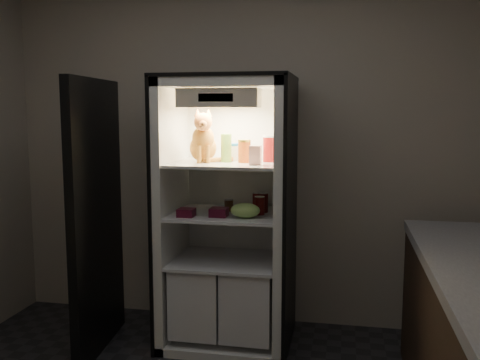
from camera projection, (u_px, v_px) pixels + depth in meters
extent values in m
plane|color=#ADA190|center=(240.00, 149.00, 4.10)|extent=(3.60, 0.00, 3.60)
cube|color=white|center=(237.00, 206.00, 4.03)|extent=(0.85, 0.06, 1.85)
cube|color=white|center=(173.00, 212.00, 3.79)|extent=(0.06, 0.70, 1.85)
cube|color=white|center=(284.00, 216.00, 3.64)|extent=(0.06, 0.70, 1.85)
cube|color=white|center=(227.00, 84.00, 3.60)|extent=(0.85, 0.70, 0.06)
cube|color=white|center=(228.00, 337.00, 3.83)|extent=(0.85, 0.70, 0.06)
cube|color=black|center=(168.00, 212.00, 3.80)|extent=(0.02, 0.72, 1.87)
cube|color=black|center=(290.00, 216.00, 3.63)|extent=(0.02, 0.72, 1.87)
cube|color=black|center=(227.00, 77.00, 3.60)|extent=(0.90, 0.72, 0.02)
cube|color=white|center=(226.00, 164.00, 3.64)|extent=(0.73, 0.62, 0.02)
cube|color=white|center=(227.00, 214.00, 3.69)|extent=(0.73, 0.62, 0.02)
cube|color=white|center=(203.00, 293.00, 3.80)|extent=(0.34, 0.58, 0.48)
cube|color=white|center=(251.00, 297.00, 3.73)|extent=(0.34, 0.58, 0.48)
cube|color=white|center=(227.00, 261.00, 3.73)|extent=(0.73, 0.62, 0.02)
cube|color=#F6E3C9|center=(219.00, 98.00, 3.38)|extent=(0.52, 0.18, 0.12)
cube|color=black|center=(216.00, 98.00, 3.30)|extent=(0.22, 0.01, 0.05)
cube|color=black|center=(97.00, 217.00, 3.61)|extent=(0.15, 0.87, 1.85)
cube|color=white|center=(94.00, 273.00, 3.60)|extent=(0.12, 0.64, 0.12)
cube|color=white|center=(91.00, 200.00, 3.54)|extent=(0.12, 0.64, 0.12)
ellipsoid|color=#B55F17|center=(203.00, 148.00, 3.72)|extent=(0.24, 0.27, 0.19)
ellipsoid|color=#B55F17|center=(203.00, 138.00, 3.62)|extent=(0.18, 0.17, 0.17)
sphere|color=orange|center=(203.00, 122.00, 3.54)|extent=(0.15, 0.15, 0.12)
sphere|color=orange|center=(203.00, 124.00, 3.49)|extent=(0.06, 0.06, 0.05)
cone|color=orange|center=(197.00, 113.00, 3.54)|extent=(0.06, 0.06, 0.06)
cone|color=orange|center=(208.00, 113.00, 3.55)|extent=(0.06, 0.06, 0.06)
cylinder|color=#B55F17|center=(199.00, 154.00, 3.57)|extent=(0.03, 0.03, 0.12)
cylinder|color=#B55F17|center=(208.00, 154.00, 3.57)|extent=(0.03, 0.03, 0.12)
cylinder|color=#B55F17|center=(218.00, 160.00, 3.65)|extent=(0.19, 0.17, 0.03)
cylinder|color=#24842E|center=(226.00, 149.00, 3.64)|extent=(0.07, 0.07, 0.18)
cylinder|color=#24842E|center=(226.00, 135.00, 3.63)|extent=(0.07, 0.07, 0.02)
cylinder|color=white|center=(234.00, 153.00, 3.75)|extent=(0.09, 0.09, 0.11)
cylinder|color=blue|center=(234.00, 144.00, 3.74)|extent=(0.09, 0.09, 0.02)
cylinder|color=maroon|center=(244.00, 152.00, 3.61)|extent=(0.09, 0.09, 0.14)
cylinder|color=gold|center=(244.00, 141.00, 3.60)|extent=(0.09, 0.09, 0.02)
cylinder|color=maroon|center=(271.00, 149.00, 3.67)|extent=(0.11, 0.11, 0.17)
cylinder|color=white|center=(271.00, 136.00, 3.66)|extent=(0.11, 0.11, 0.01)
cube|color=white|center=(255.00, 155.00, 3.46)|extent=(0.07, 0.07, 0.12)
cylinder|color=black|center=(257.00, 202.00, 3.75)|extent=(0.07, 0.07, 0.13)
cylinder|color=#B2B2B2|center=(257.00, 193.00, 3.74)|extent=(0.07, 0.07, 0.00)
cylinder|color=black|center=(263.00, 203.00, 3.70)|extent=(0.07, 0.07, 0.13)
cylinder|color=#B2B2B2|center=(263.00, 193.00, 3.69)|extent=(0.07, 0.07, 0.00)
cylinder|color=black|center=(260.00, 206.00, 3.61)|extent=(0.07, 0.07, 0.12)
cylinder|color=#B2B2B2|center=(260.00, 197.00, 3.60)|extent=(0.07, 0.07, 0.00)
cylinder|color=#513017|center=(229.00, 206.00, 3.75)|extent=(0.06, 0.06, 0.08)
cylinder|color=#B2B2B2|center=(229.00, 199.00, 3.74)|extent=(0.06, 0.06, 0.01)
ellipsoid|color=#98CE60|center=(245.00, 210.00, 3.51)|extent=(0.20, 0.14, 0.10)
cube|color=#540E23|center=(186.00, 213.00, 3.55)|extent=(0.11, 0.11, 0.05)
cube|color=#540E23|center=(219.00, 212.00, 3.55)|extent=(0.11, 0.11, 0.06)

